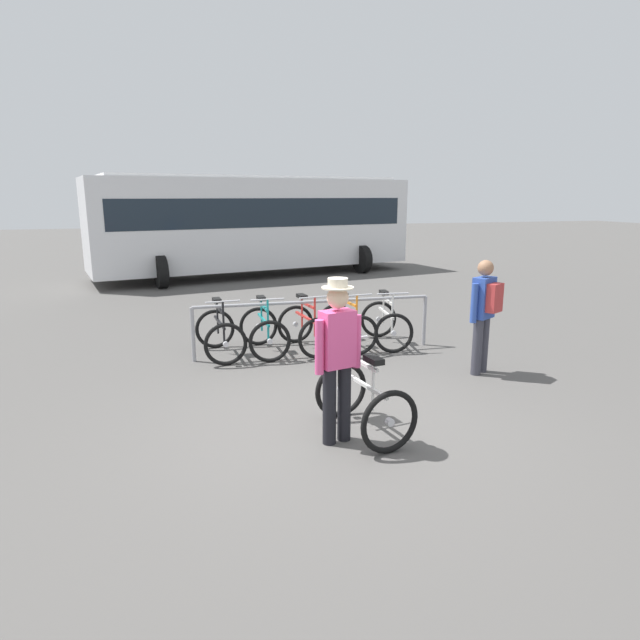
# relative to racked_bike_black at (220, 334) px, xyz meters

# --- Properties ---
(ground_plane) EXTENTS (80.00, 80.00, 0.00)m
(ground_plane) POSITION_rel_racked_bike_black_xyz_m (0.91, -3.08, -0.37)
(ground_plane) COLOR #514F4C
(bike_rack_rail) EXTENTS (3.91, 0.16, 0.88)m
(bike_rack_rail) POSITION_rel_racked_bike_black_xyz_m (1.50, -0.22, 0.32)
(bike_rack_rail) COLOR #99999E
(bike_rack_rail) RESTS_ON ground
(racked_bike_black) EXTENTS (0.73, 1.13, 0.97)m
(racked_bike_black) POSITION_rel_racked_bike_black_xyz_m (0.00, 0.00, 0.00)
(racked_bike_black) COLOR black
(racked_bike_black) RESTS_ON ground
(racked_bike_teal) EXTENTS (0.67, 1.11, 0.98)m
(racked_bike_teal) POSITION_rel_racked_bike_black_xyz_m (0.70, -0.02, 0.00)
(racked_bike_teal) COLOR black
(racked_bike_teal) RESTS_ON ground
(racked_bike_red) EXTENTS (0.79, 1.17, 0.97)m
(racked_bike_red) POSITION_rel_racked_bike_black_xyz_m (1.40, -0.04, -0.00)
(racked_bike_red) COLOR black
(racked_bike_red) RESTS_ON ground
(racked_bike_orange) EXTENTS (0.76, 1.17, 0.98)m
(racked_bike_orange) POSITION_rel_racked_bike_black_xyz_m (2.10, -0.05, 0.00)
(racked_bike_orange) COLOR black
(racked_bike_orange) RESTS_ON ground
(racked_bike_white) EXTENTS (0.80, 1.18, 0.97)m
(racked_bike_white) POSITION_rel_racked_bike_black_xyz_m (2.80, -0.07, -0.00)
(racked_bike_white) COLOR black
(racked_bike_white) RESTS_ON ground
(featured_bicycle) EXTENTS (0.84, 1.25, 1.09)m
(featured_bicycle) POSITION_rel_racked_bike_black_xyz_m (1.18, -3.20, 0.12)
(featured_bicycle) COLOR black
(featured_bicycle) RESTS_ON ground
(person_with_featured_bike) EXTENTS (0.52, 0.32, 1.72)m
(person_with_featured_bike) POSITION_rel_racked_bike_black_xyz_m (0.86, -3.43, 0.58)
(person_with_featured_bike) COLOR black
(person_with_featured_bike) RESTS_ON ground
(pedestrian_with_backpack) EXTENTS (0.47, 0.44, 1.64)m
(pedestrian_with_backpack) POSITION_rel_racked_bike_black_xyz_m (3.52, -1.88, 0.57)
(pedestrian_with_backpack) COLOR #383842
(pedestrian_with_backpack) RESTS_ON ground
(bus_distant) EXTENTS (10.30, 4.72, 3.08)m
(bus_distant) POSITION_rel_racked_bike_black_xyz_m (1.99, 8.87, 1.37)
(bus_distant) COLOR silver
(bus_distant) RESTS_ON ground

